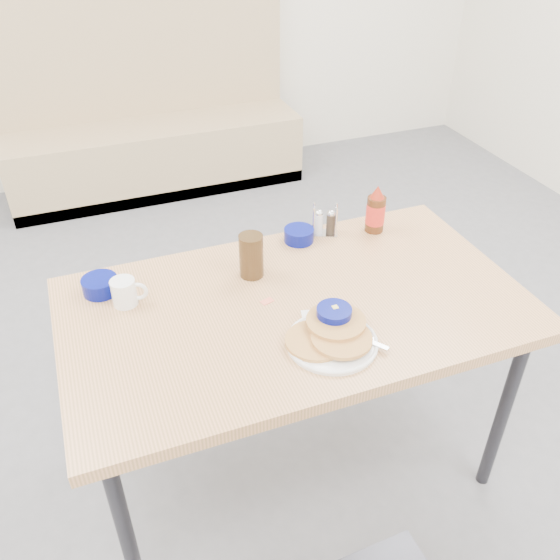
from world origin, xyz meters
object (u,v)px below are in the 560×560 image
object	(u,v)px
booth_bench	(152,134)
butter_bowl	(299,235)
grits_setting	(334,319)
dining_table	(296,319)
pancake_plate	(332,337)
creamer_bowl	(100,285)
amber_tumbler	(251,256)
coffee_mug	(125,292)
condiment_caddy	(325,224)
syrup_bottle	(376,212)

from	to	relation	value
booth_bench	butter_bowl	size ratio (longest dim) A/B	18.16
booth_bench	grits_setting	world-z (taller)	booth_bench
dining_table	pancake_plate	xyz separation A→B (m)	(0.02, -0.20, 0.08)
butter_bowl	dining_table	bearing A→B (deg)	-113.68
pancake_plate	creamer_bowl	world-z (taller)	creamer_bowl
dining_table	grits_setting	xyz separation A→B (m)	(0.06, -0.14, 0.09)
dining_table	amber_tumbler	xyz separation A→B (m)	(-0.08, 0.19, 0.14)
amber_tumbler	creamer_bowl	bearing A→B (deg)	170.45
booth_bench	coffee_mug	size ratio (longest dim) A/B	17.57
coffee_mug	booth_bench	bearing A→B (deg)	78.50
booth_bench	pancake_plate	bearing A→B (deg)	-89.50
butter_bowl	booth_bench	bearing A→B (deg)	93.73
dining_table	grits_setting	world-z (taller)	grits_setting
dining_table	coffee_mug	bearing A→B (deg)	159.45
booth_bench	grits_setting	distance (m)	2.71
booth_bench	grits_setting	bearing A→B (deg)	-88.79
dining_table	grits_setting	bearing A→B (deg)	-68.55
condiment_caddy	creamer_bowl	bearing A→B (deg)	-150.75
amber_tumbler	booth_bench	bearing A→B (deg)	88.10
booth_bench	condiment_caddy	distance (m)	2.25
amber_tumbler	condiment_caddy	size ratio (longest dim) A/B	1.30
grits_setting	creamer_bowl	bearing A→B (deg)	145.59
booth_bench	grits_setting	xyz separation A→B (m)	(0.06, -2.68, 0.44)
grits_setting	coffee_mug	bearing A→B (deg)	148.85
dining_table	coffee_mug	size ratio (longest dim) A/B	12.95
booth_bench	condiment_caddy	bearing A→B (deg)	-83.57
coffee_mug	amber_tumbler	size ratio (longest dim) A/B	0.74
pancake_plate	coffee_mug	world-z (taller)	coffee_mug
dining_table	butter_bowl	bearing A→B (deg)	66.32
butter_bowl	condiment_caddy	bearing A→B (deg)	6.76
condiment_caddy	butter_bowl	bearing A→B (deg)	-149.19
creamer_bowl	butter_bowl	xyz separation A→B (m)	(0.69, 0.06, -0.00)
pancake_plate	syrup_bottle	bearing A→B (deg)	51.26
syrup_bottle	butter_bowl	bearing A→B (deg)	173.95
booth_bench	coffee_mug	distance (m)	2.45
dining_table	butter_bowl	xyz separation A→B (m)	(0.14, 0.33, 0.09)
pancake_plate	condiment_caddy	distance (m)	0.59
creamer_bowl	amber_tumbler	world-z (taller)	amber_tumbler
creamer_bowl	dining_table	bearing A→B (deg)	-26.17
grits_setting	amber_tumbler	world-z (taller)	amber_tumbler
coffee_mug	grits_setting	size ratio (longest dim) A/B	0.51
dining_table	coffee_mug	world-z (taller)	coffee_mug
amber_tumbler	syrup_bottle	distance (m)	0.51
coffee_mug	pancake_plate	bearing A→B (deg)	-37.20
syrup_bottle	condiment_caddy	bearing A→B (deg)	166.68
booth_bench	amber_tumbler	bearing A→B (deg)	-91.90
pancake_plate	coffee_mug	distance (m)	0.63
coffee_mug	butter_bowl	world-z (taller)	coffee_mug
creamer_bowl	booth_bench	bearing A→B (deg)	76.48
butter_bowl	syrup_bottle	distance (m)	0.29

